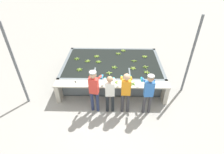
# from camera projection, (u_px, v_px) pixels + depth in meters

# --- Properties ---
(ground_plane) EXTENTS (80.00, 80.00, 0.00)m
(ground_plane) POSITION_uv_depth(u_px,v_px,m) (111.00, 104.00, 6.85)
(ground_plane) COLOR #A3A099
(ground_plane) RESTS_ON ground
(wash_tank) EXTENTS (4.36, 2.82, 0.83)m
(wash_tank) POSITION_uv_depth(u_px,v_px,m) (112.00, 70.00, 8.14)
(wash_tank) COLOR slate
(wash_tank) RESTS_ON ground
(work_ledge) EXTENTS (4.36, 0.45, 0.83)m
(work_ledge) POSITION_uv_depth(u_px,v_px,m) (112.00, 89.00, 6.70)
(work_ledge) COLOR #B7B2A3
(work_ledge) RESTS_ON ground
(worker_0) EXTENTS (0.48, 0.75, 1.73)m
(worker_0) POSITION_uv_depth(u_px,v_px,m) (94.00, 88.00, 6.01)
(worker_0) COLOR navy
(worker_0) RESTS_ON ground
(worker_1) EXTENTS (0.44, 0.72, 1.56)m
(worker_1) POSITION_uv_depth(u_px,v_px,m) (110.00, 91.00, 6.06)
(worker_1) COLOR #1E2328
(worker_1) RESTS_ON ground
(worker_2) EXTENTS (0.42, 0.72, 1.68)m
(worker_2) POSITION_uv_depth(u_px,v_px,m) (126.00, 90.00, 6.00)
(worker_2) COLOR #38383D
(worker_2) RESTS_ON ground
(worker_3) EXTENTS (0.43, 0.73, 1.66)m
(worker_3) POSITION_uv_depth(u_px,v_px,m) (149.00, 91.00, 5.95)
(worker_3) COLOR #38383D
(worker_3) RESTS_ON ground
(banana_bunch_floating_0) EXTENTS (0.28, 0.28, 0.08)m
(banana_bunch_floating_0) POSITION_uv_depth(u_px,v_px,m) (145.00, 56.00, 8.28)
(banana_bunch_floating_0) COLOR #93BC3D
(banana_bunch_floating_0) RESTS_ON wash_tank
(banana_bunch_floating_1) EXTENTS (0.28, 0.28, 0.08)m
(banana_bunch_floating_1) POSITION_uv_depth(u_px,v_px,m) (109.00, 73.00, 7.14)
(banana_bunch_floating_1) COLOR #9EC642
(banana_bunch_floating_1) RESTS_ON wash_tank
(banana_bunch_floating_2) EXTENTS (0.28, 0.28, 0.08)m
(banana_bunch_floating_2) POSITION_uv_depth(u_px,v_px,m) (134.00, 61.00, 7.95)
(banana_bunch_floating_2) COLOR #7FAD33
(banana_bunch_floating_2) RESTS_ON wash_tank
(banana_bunch_floating_3) EXTENTS (0.27, 0.28, 0.08)m
(banana_bunch_floating_3) POSITION_uv_depth(u_px,v_px,m) (77.00, 59.00, 8.10)
(banana_bunch_floating_3) COLOR #75A333
(banana_bunch_floating_3) RESTS_ON wash_tank
(banana_bunch_floating_4) EXTENTS (0.27, 0.28, 0.08)m
(banana_bunch_floating_4) POSITION_uv_depth(u_px,v_px,m) (147.00, 72.00, 7.18)
(banana_bunch_floating_4) COLOR #9EC642
(banana_bunch_floating_4) RESTS_ON wash_tank
(banana_bunch_floating_5) EXTENTS (0.27, 0.28, 0.08)m
(banana_bunch_floating_5) POSITION_uv_depth(u_px,v_px,m) (79.00, 69.00, 7.35)
(banana_bunch_floating_5) COLOR #7FAD33
(banana_bunch_floating_5) RESTS_ON wash_tank
(banana_bunch_floating_6) EXTENTS (0.28, 0.28, 0.08)m
(banana_bunch_floating_6) POSITION_uv_depth(u_px,v_px,m) (145.00, 67.00, 7.51)
(banana_bunch_floating_6) COLOR #7FAD33
(banana_bunch_floating_6) RESTS_ON wash_tank
(banana_bunch_floating_7) EXTENTS (0.26, 0.28, 0.08)m
(banana_bunch_floating_7) POSITION_uv_depth(u_px,v_px,m) (114.00, 67.00, 7.49)
(banana_bunch_floating_7) COLOR #75A333
(banana_bunch_floating_7) RESTS_ON wash_tank
(banana_bunch_floating_8) EXTENTS (0.27, 0.28, 0.08)m
(banana_bunch_floating_8) POSITION_uv_depth(u_px,v_px,m) (88.00, 61.00, 7.93)
(banana_bunch_floating_8) COLOR #8CB738
(banana_bunch_floating_8) RESTS_ON wash_tank
(banana_bunch_floating_9) EXTENTS (0.28, 0.28, 0.08)m
(banana_bunch_floating_9) POSITION_uv_depth(u_px,v_px,m) (123.00, 50.00, 8.80)
(banana_bunch_floating_9) COLOR #8CB738
(banana_bunch_floating_9) RESTS_ON wash_tank
(banana_bunch_floating_10) EXTENTS (0.26, 0.28, 0.08)m
(banana_bunch_floating_10) POSITION_uv_depth(u_px,v_px,m) (118.00, 53.00, 8.53)
(banana_bunch_floating_10) COLOR #8CB738
(banana_bunch_floating_10) RESTS_ON wash_tank
(banana_bunch_floating_11) EXTENTS (0.28, 0.28, 0.08)m
(banana_bunch_floating_11) POSITION_uv_depth(u_px,v_px,m) (97.00, 56.00, 8.30)
(banana_bunch_floating_11) COLOR #8CB738
(banana_bunch_floating_11) RESTS_ON wash_tank
(banana_bunch_floating_12) EXTENTS (0.28, 0.28, 0.08)m
(banana_bunch_floating_12) POSITION_uv_depth(u_px,v_px,m) (98.00, 62.00, 7.89)
(banana_bunch_floating_12) COLOR #7FAD33
(banana_bunch_floating_12) RESTS_ON wash_tank
(banana_bunch_floating_13) EXTENTS (0.28, 0.27, 0.08)m
(banana_bunch_floating_13) POSITION_uv_depth(u_px,v_px,m) (133.00, 68.00, 7.43)
(banana_bunch_floating_13) COLOR #9EC642
(banana_bunch_floating_13) RESTS_ON wash_tank
(banana_bunch_ledge_0) EXTENTS (0.27, 0.28, 0.08)m
(banana_bunch_ledge_0) POSITION_uv_depth(u_px,v_px,m) (115.00, 82.00, 6.62)
(banana_bunch_ledge_0) COLOR #93BC3D
(banana_bunch_ledge_0) RESTS_ON work_ledge
(banana_bunch_ledge_1) EXTENTS (0.27, 0.28, 0.08)m
(banana_bunch_ledge_1) POSITION_uv_depth(u_px,v_px,m) (132.00, 84.00, 6.53)
(banana_bunch_ledge_1) COLOR #75A333
(banana_bunch_ledge_1) RESTS_ON work_ledge
(knife_0) EXTENTS (0.23, 0.30, 0.02)m
(knife_0) POSITION_uv_depth(u_px,v_px,m) (76.00, 83.00, 6.60)
(knife_0) COLOR silver
(knife_0) RESTS_ON work_ledge
(support_post_left) EXTENTS (0.09, 0.09, 3.20)m
(support_post_left) POSITION_uv_depth(u_px,v_px,m) (16.00, 67.00, 6.07)
(support_post_left) COLOR slate
(support_post_left) RESTS_ON ground
(support_post_right) EXTENTS (0.09, 0.09, 3.20)m
(support_post_right) POSITION_uv_depth(u_px,v_px,m) (191.00, 57.00, 6.65)
(support_post_right) COLOR slate
(support_post_right) RESTS_ON ground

